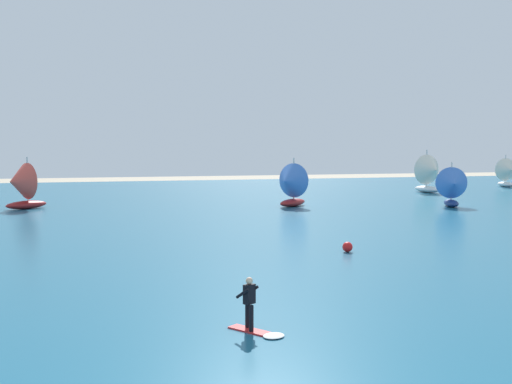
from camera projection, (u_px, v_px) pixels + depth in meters
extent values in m
cube|color=#1E607F|center=(159.00, 211.00, 53.96)|extent=(160.00, 90.00, 0.10)
cube|color=red|center=(249.00, 330.00, 19.25)|extent=(1.17, 1.40, 0.05)
cylinder|color=black|center=(251.00, 318.00, 19.01)|extent=(0.14, 0.14, 0.80)
cylinder|color=black|center=(247.00, 315.00, 19.42)|extent=(0.14, 0.14, 0.80)
cube|color=black|center=(249.00, 294.00, 19.17)|extent=(0.42, 0.39, 0.60)
sphere|color=beige|center=(249.00, 281.00, 19.13)|extent=(0.22, 0.22, 0.22)
cylinder|color=black|center=(243.00, 293.00, 19.04)|extent=(0.36, 0.46, 0.39)
cylinder|color=black|center=(252.00, 291.00, 19.38)|extent=(0.36, 0.46, 0.39)
ellipsoid|color=white|center=(274.00, 336.00, 18.64)|extent=(0.92, 0.89, 0.08)
ellipsoid|color=navy|center=(451.00, 203.00, 57.70)|extent=(2.34, 3.62, 0.64)
cylinder|color=silver|center=(451.00, 181.00, 57.70)|extent=(0.11, 0.11, 3.43)
cone|color=#3F72CC|center=(453.00, 183.00, 56.97)|extent=(3.23, 2.44, 2.88)
ellipsoid|color=white|center=(427.00, 189.00, 74.55)|extent=(2.07, 4.43, 0.80)
cylinder|color=silver|center=(426.00, 168.00, 74.54)|extent=(0.13, 0.13, 4.26)
cone|color=silver|center=(432.00, 170.00, 73.70)|extent=(3.81, 2.37, 3.58)
ellipsoid|color=maroon|center=(26.00, 205.00, 55.67)|extent=(3.92, 3.31, 0.72)
cylinder|color=silver|center=(28.00, 179.00, 55.63)|extent=(0.12, 0.12, 3.86)
cone|color=#D84C3F|center=(19.00, 181.00, 55.00)|extent=(3.25, 3.63, 3.25)
ellipsoid|color=white|center=(506.00, 184.00, 84.58)|extent=(1.62, 3.75, 0.68)
cylinder|color=silver|center=(505.00, 168.00, 84.58)|extent=(0.11, 0.11, 3.64)
cone|color=silver|center=(509.00, 170.00, 83.81)|extent=(3.21, 1.90, 3.06)
ellipsoid|color=maroon|center=(293.00, 203.00, 57.86)|extent=(3.71, 3.41, 0.71)
cylinder|color=silver|center=(294.00, 178.00, 57.84)|extent=(0.12, 0.12, 3.76)
cone|color=#3F72CC|center=(289.00, 181.00, 57.18)|extent=(3.29, 3.48, 3.16)
sphere|color=red|center=(347.00, 247.00, 33.33)|extent=(0.54, 0.54, 0.54)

